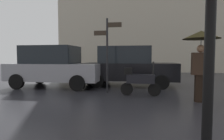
{
  "coord_description": "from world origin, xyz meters",
  "views": [
    {
      "loc": [
        -0.94,
        -2.23,
        1.38
      ],
      "look_at": [
        -2.04,
        4.33,
        0.94
      ],
      "focal_mm": 30.24,
      "sensor_mm": 36.0,
      "label": 1
    }
  ],
  "objects": [
    {
      "name": "parked_car_left",
      "position": [
        -1.66,
        6.98,
        0.96
      ],
      "size": [
        4.41,
        2.02,
        1.91
      ],
      "rotation": [
        0.0,
        0.0,
        -0.26
      ],
      "color": "black",
      "rests_on": "ground"
    },
    {
      "name": "street_signpost",
      "position": [
        -2.33,
        4.95,
        1.75
      ],
      "size": [
        1.08,
        0.08,
        2.87
      ],
      "color": "black",
      "rests_on": "ground"
    },
    {
      "name": "parked_car_right",
      "position": [
        -5.06,
        6.02,
        0.97
      ],
      "size": [
        4.25,
        2.03,
        1.91
      ],
      "rotation": [
        0.0,
        0.0,
        2.86
      ],
      "color": "gray",
      "rests_on": "ground"
    },
    {
      "name": "pedestrian_with_umbrella",
      "position": [
        0.78,
        3.92,
        1.74
      ],
      "size": [
        1.1,
        1.1,
        2.19
      ],
      "rotation": [
        0.0,
        0.0,
        5.54
      ],
      "color": "black",
      "rests_on": "ground"
    },
    {
      "name": "parked_scooter",
      "position": [
        -1.09,
        4.61,
        0.56
      ],
      "size": [
        1.45,
        0.32,
        1.23
      ],
      "rotation": [
        0.0,
        0.0,
        0.19
      ],
      "color": "black",
      "rests_on": "ground"
    }
  ]
}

